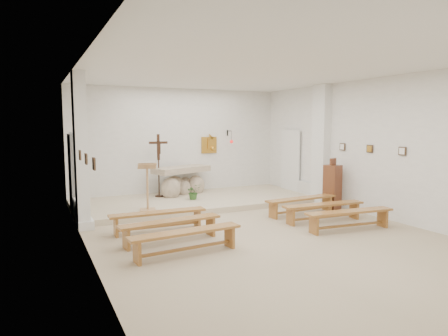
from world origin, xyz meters
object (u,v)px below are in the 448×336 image
donation_pedestal (332,187)px  bench_left_second (171,226)px  bench_left_third (186,237)px  crucifix_stand (159,161)px  bench_right_front (301,202)px  lectern (147,187)px  bench_right_third (350,216)px  bench_right_second (324,208)px  altar (181,183)px  bench_left_front (158,216)px

donation_pedestal → bench_left_second: bearing=175.5°
bench_left_second → bench_left_third: (0.00, -0.88, 0.00)m
crucifix_stand → bench_right_front: (2.83, -3.33, -0.91)m
bench_left_second → lectern: bearing=80.0°
crucifix_stand → bench_left_third: crucifix_stand is taller
lectern → bench_right_third: (3.68, -3.24, -0.44)m
bench_right_front → bench_right_second: 0.88m
altar → bench_left_second: altar is taller
crucifix_stand → bench_left_front: size_ratio=0.90×
altar → lectern: bearing=-149.2°
bench_left_front → bench_right_second: (3.85, -0.88, 0.00)m
lectern → bench_right_second: size_ratio=0.60×
crucifix_stand → donation_pedestal: bearing=-40.9°
bench_right_front → bench_right_third: (0.00, -1.75, 0.00)m
lectern → crucifix_stand: crucifix_stand is taller
bench_right_second → bench_right_third: 0.88m
altar → bench_right_third: 5.59m
bench_left_second → bench_left_third: 0.88m
bench_left_front → bench_left_third: same height
donation_pedestal → bench_left_third: size_ratio=0.67×
bench_left_second → bench_right_second: (3.85, 0.00, 0.00)m
lectern → bench_right_third: size_ratio=0.60×
donation_pedestal → bench_right_front: size_ratio=0.67×
altar → donation_pedestal: (3.26, -3.25, 0.11)m
bench_right_second → bench_left_third: bearing=-162.8°
lectern → bench_left_second: 2.41m
bench_right_front → bench_left_third: same height
lectern → bench_left_front: size_ratio=0.60×
bench_right_front → crucifix_stand: bearing=126.2°
bench_right_third → bench_right_second: bearing=95.9°
bench_left_third → altar: bearing=66.6°
crucifix_stand → bench_left_second: size_ratio=0.89×
bench_left_front → donation_pedestal: bearing=3.4°
lectern → bench_left_front: lectern is taller
crucifix_stand → bench_left_second: crucifix_stand is taller
bench_left_second → bench_left_third: same height
crucifix_stand → donation_pedestal: (4.01, -3.15, -0.62)m
altar → crucifix_stand: bearing=167.6°
altar → bench_right_second: bearing=-84.0°
bench_right_front → altar: bearing=117.2°
bench_right_front → bench_right_third: 1.75m
crucifix_stand → altar: bearing=4.8°
donation_pedestal → bench_left_front: 5.03m
bench_left_third → bench_right_second: bearing=8.2°
altar → bench_left_front: bearing=-137.0°
bench_left_second → bench_left_front: bearing=84.0°
lectern → bench_left_second: lectern is taller
donation_pedestal → bench_left_second: 5.14m
lectern → bench_right_second: bearing=-21.2°
altar → bench_left_second: size_ratio=0.93×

